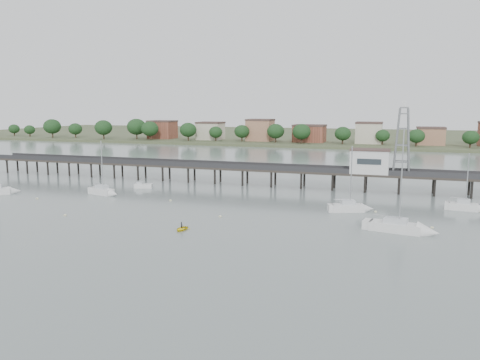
# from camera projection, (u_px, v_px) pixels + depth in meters

# --- Properties ---
(ground_plane) EXTENTS (500.00, 500.00, 0.00)m
(ground_plane) POSITION_uv_depth(u_px,v_px,m) (115.00, 267.00, 54.07)
(ground_plane) COLOR slate
(ground_plane) RESTS_ON ground
(pier) EXTENTS (150.00, 5.00, 5.50)m
(pier) POSITION_uv_depth(u_px,v_px,m) (259.00, 169.00, 109.71)
(pier) COLOR #2D2823
(pier) RESTS_ON ground
(pier_building) EXTENTS (8.40, 5.40, 5.30)m
(pier_building) POSITION_uv_depth(u_px,v_px,m) (370.00, 161.00, 101.45)
(pier_building) COLOR silver
(pier_building) RESTS_ON ground
(lattice_tower) EXTENTS (3.20, 3.20, 15.50)m
(lattice_tower) POSITION_uv_depth(u_px,v_px,m) (402.00, 141.00, 98.73)
(lattice_tower) COLOR slate
(lattice_tower) RESTS_ON ground
(sailboat_d) EXTENTS (10.14, 4.54, 16.02)m
(sailboat_d) POSITION_uv_depth(u_px,v_px,m) (408.00, 229.00, 68.62)
(sailboat_d) COLOR white
(sailboat_d) RESTS_ON ground
(sailboat_a) EXTENTS (7.57, 6.89, 13.15)m
(sailboat_a) POSITION_uv_depth(u_px,v_px,m) (1.00, 191.00, 99.00)
(sailboat_a) COLOR white
(sailboat_a) RESTS_ON ground
(sailboat_c) EXTENTS (7.62, 4.49, 12.20)m
(sailboat_c) POSITION_uv_depth(u_px,v_px,m) (354.00, 208.00, 82.64)
(sailboat_c) COLOR white
(sailboat_c) RESTS_ON ground
(sailboat_e) EXTENTS (6.57, 2.59, 10.76)m
(sailboat_e) POSITION_uv_depth(u_px,v_px,m) (469.00, 207.00, 83.23)
(sailboat_e) COLOR white
(sailboat_e) RESTS_ON ground
(sailboat_b) EXTENTS (7.43, 3.74, 11.91)m
(sailboat_b) POSITION_uv_depth(u_px,v_px,m) (105.00, 192.00, 98.00)
(sailboat_b) COLOR white
(sailboat_b) RESTS_ON ground
(white_tender) EXTENTS (4.29, 2.76, 1.55)m
(white_tender) POSITION_uv_depth(u_px,v_px,m) (143.00, 186.00, 106.46)
(white_tender) COLOR white
(white_tender) RESTS_ON ground
(yellow_dinghy) EXTENTS (2.03, 0.72, 2.80)m
(yellow_dinghy) POSITION_uv_depth(u_px,v_px,m) (182.00, 230.00, 70.32)
(yellow_dinghy) COLOR yellow
(yellow_dinghy) RESTS_ON ground
(dinghy_occupant) EXTENTS (0.73, 1.07, 0.24)m
(dinghy_occupant) POSITION_uv_depth(u_px,v_px,m) (182.00, 230.00, 70.32)
(dinghy_occupant) COLOR black
(dinghy_occupant) RESTS_ON ground
(mooring_buoys) EXTENTS (74.39, 20.03, 0.39)m
(mooring_buoys) POSITION_uv_depth(u_px,v_px,m) (208.00, 211.00, 82.94)
(mooring_buoys) COLOR beige
(mooring_buoys) RESTS_ON ground
(far_shore) EXTENTS (500.00, 170.00, 10.40)m
(far_shore) POSITION_uv_depth(u_px,v_px,m) (343.00, 136.00, 278.31)
(far_shore) COLOR #475133
(far_shore) RESTS_ON ground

